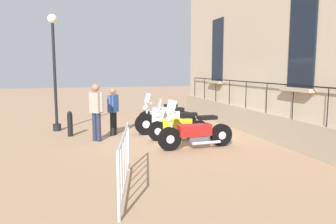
{
  "coord_description": "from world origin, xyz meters",
  "views": [
    {
      "loc": [
        3.09,
        10.05,
        2.17
      ],
      "look_at": [
        0.29,
        0.0,
        0.8
      ],
      "focal_mm": 35.04,
      "sensor_mm": 36.0,
      "label": 1
    }
  ],
  "objects_px": {
    "motorcycle_red": "(195,133)",
    "crowd_barrier": "(124,160)",
    "motorcycle_silver": "(163,115)",
    "bollard": "(70,124)",
    "motorcycle_white": "(166,120)",
    "pedestrian_standing": "(96,109)",
    "lamppost": "(54,67)",
    "motorcycle_yellow": "(178,127)",
    "pedestrian_walking": "(113,109)"
  },
  "relations": [
    {
      "from": "motorcycle_white",
      "to": "pedestrian_walking",
      "type": "distance_m",
      "value": 1.8
    },
    {
      "from": "motorcycle_white",
      "to": "pedestrian_standing",
      "type": "bearing_deg",
      "value": 13.61
    },
    {
      "from": "motorcycle_white",
      "to": "motorcycle_yellow",
      "type": "xyz_separation_m",
      "value": [
        -0.07,
        1.13,
        -0.04
      ]
    },
    {
      "from": "motorcycle_white",
      "to": "lamppost",
      "type": "distance_m",
      "value": 4.29
    },
    {
      "from": "lamppost",
      "to": "pedestrian_walking",
      "type": "xyz_separation_m",
      "value": [
        -1.85,
        1.35,
        -1.35
      ]
    },
    {
      "from": "motorcycle_white",
      "to": "motorcycle_red",
      "type": "bearing_deg",
      "value": 95.59
    },
    {
      "from": "crowd_barrier",
      "to": "pedestrian_standing",
      "type": "bearing_deg",
      "value": -86.92
    },
    {
      "from": "motorcycle_white",
      "to": "lamppost",
      "type": "height_order",
      "value": "lamppost"
    },
    {
      "from": "motorcycle_red",
      "to": "bollard",
      "type": "xyz_separation_m",
      "value": [
        3.34,
        -2.65,
        -0.02
      ]
    },
    {
      "from": "motorcycle_silver",
      "to": "pedestrian_standing",
      "type": "relative_size",
      "value": 1.13
    },
    {
      "from": "motorcycle_red",
      "to": "lamppost",
      "type": "xyz_separation_m",
      "value": [
        3.82,
        -3.79,
        1.79
      ]
    },
    {
      "from": "bollard",
      "to": "motorcycle_silver",
      "type": "bearing_deg",
      "value": -165.1
    },
    {
      "from": "motorcycle_white",
      "to": "pedestrian_standing",
      "type": "distance_m",
      "value": 2.45
    },
    {
      "from": "motorcycle_silver",
      "to": "lamppost",
      "type": "height_order",
      "value": "lamppost"
    },
    {
      "from": "lamppost",
      "to": "bollard",
      "type": "relative_size",
      "value": 4.9
    },
    {
      "from": "crowd_barrier",
      "to": "bollard",
      "type": "xyz_separation_m",
      "value": [
        1.03,
        -5.29,
        -0.15
      ]
    },
    {
      "from": "motorcycle_white",
      "to": "pedestrian_walking",
      "type": "relative_size",
      "value": 1.38
    },
    {
      "from": "motorcycle_yellow",
      "to": "lamppost",
      "type": "distance_m",
      "value": 4.88
    },
    {
      "from": "bollard",
      "to": "pedestrian_standing",
      "type": "xyz_separation_m",
      "value": [
        -0.79,
        0.96,
        0.58
      ]
    },
    {
      "from": "pedestrian_standing",
      "to": "motorcycle_yellow",
      "type": "bearing_deg",
      "value": 166.65
    },
    {
      "from": "motorcycle_silver",
      "to": "motorcycle_yellow",
      "type": "relative_size",
      "value": 1.04
    },
    {
      "from": "motorcycle_yellow",
      "to": "motorcycle_red",
      "type": "xyz_separation_m",
      "value": [
        -0.15,
        1.12,
        0.02
      ]
    },
    {
      "from": "bollard",
      "to": "lamppost",
      "type": "bearing_deg",
      "value": -67.53
    },
    {
      "from": "lamppost",
      "to": "pedestrian_walking",
      "type": "height_order",
      "value": "lamppost"
    },
    {
      "from": "motorcycle_silver",
      "to": "crowd_barrier",
      "type": "relative_size",
      "value": 0.81
    },
    {
      "from": "lamppost",
      "to": "pedestrian_standing",
      "type": "bearing_deg",
      "value": 121.05
    },
    {
      "from": "motorcycle_silver",
      "to": "motorcycle_white",
      "type": "distance_m",
      "value": 1.3
    },
    {
      "from": "motorcycle_silver",
      "to": "crowd_barrier",
      "type": "height_order",
      "value": "motorcycle_silver"
    },
    {
      "from": "motorcycle_silver",
      "to": "pedestrian_standing",
      "type": "distance_m",
      "value": 3.19
    },
    {
      "from": "motorcycle_white",
      "to": "crowd_barrier",
      "type": "distance_m",
      "value": 5.32
    },
    {
      "from": "pedestrian_walking",
      "to": "lamppost",
      "type": "bearing_deg",
      "value": -36.05
    },
    {
      "from": "motorcycle_red",
      "to": "crowd_barrier",
      "type": "height_order",
      "value": "motorcycle_red"
    },
    {
      "from": "motorcycle_silver",
      "to": "bollard",
      "type": "distance_m",
      "value": 3.46
    },
    {
      "from": "motorcycle_yellow",
      "to": "lamppost",
      "type": "bearing_deg",
      "value": -36.08
    },
    {
      "from": "motorcycle_silver",
      "to": "motorcycle_white",
      "type": "xyz_separation_m",
      "value": [
        0.22,
        1.28,
        0.02
      ]
    },
    {
      "from": "lamppost",
      "to": "crowd_barrier",
      "type": "bearing_deg",
      "value": 103.11
    },
    {
      "from": "motorcycle_silver",
      "to": "motorcycle_yellow",
      "type": "xyz_separation_m",
      "value": [
        0.15,
        2.42,
        -0.02
      ]
    },
    {
      "from": "lamppost",
      "to": "motorcycle_yellow",
      "type": "bearing_deg",
      "value": 143.92
    },
    {
      "from": "motorcycle_yellow",
      "to": "crowd_barrier",
      "type": "xyz_separation_m",
      "value": [
        2.17,
        3.76,
        0.14
      ]
    },
    {
      "from": "motorcycle_silver",
      "to": "pedestrian_standing",
      "type": "height_order",
      "value": "pedestrian_standing"
    },
    {
      "from": "motorcycle_silver",
      "to": "bollard",
      "type": "xyz_separation_m",
      "value": [
        3.34,
        0.89,
        -0.03
      ]
    },
    {
      "from": "crowd_barrier",
      "to": "pedestrian_walking",
      "type": "xyz_separation_m",
      "value": [
        -0.35,
        -5.08,
        0.31
      ]
    },
    {
      "from": "motorcycle_white",
      "to": "pedestrian_standing",
      "type": "relative_size",
      "value": 1.24
    },
    {
      "from": "motorcycle_yellow",
      "to": "bollard",
      "type": "height_order",
      "value": "motorcycle_yellow"
    },
    {
      "from": "motorcycle_yellow",
      "to": "crowd_barrier",
      "type": "relative_size",
      "value": 0.78
    },
    {
      "from": "motorcycle_red",
      "to": "lamppost",
      "type": "relative_size",
      "value": 0.54
    },
    {
      "from": "motorcycle_yellow",
      "to": "lamppost",
      "type": "xyz_separation_m",
      "value": [
        3.66,
        -2.67,
        1.8
      ]
    },
    {
      "from": "motorcycle_silver",
      "to": "motorcycle_yellow",
      "type": "bearing_deg",
      "value": 86.49
    },
    {
      "from": "motorcycle_white",
      "to": "pedestrian_standing",
      "type": "height_order",
      "value": "pedestrian_standing"
    },
    {
      "from": "motorcycle_red",
      "to": "pedestrian_walking",
      "type": "distance_m",
      "value": 3.16
    }
  ]
}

